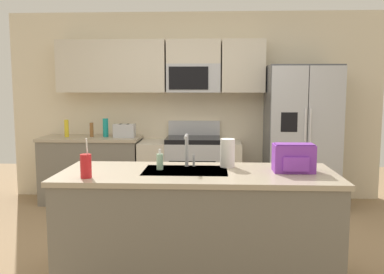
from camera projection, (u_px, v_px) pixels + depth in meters
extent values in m
plane|color=#997A56|center=(185.00, 255.00, 3.91)|extent=(9.00, 9.00, 0.00)
cube|color=beige|center=(194.00, 106.00, 5.89)|extent=(5.20, 0.10, 2.60)
cube|color=beige|center=(84.00, 67.00, 5.68)|extent=(0.70, 0.32, 0.70)
cube|color=beige|center=(138.00, 66.00, 5.65)|extent=(0.77, 0.32, 0.70)
cube|color=beige|center=(243.00, 66.00, 5.58)|extent=(0.57, 0.32, 0.70)
cube|color=#B7BABF|center=(194.00, 78.00, 5.63)|extent=(0.72, 0.32, 0.38)
cube|color=black|center=(189.00, 78.00, 5.47)|extent=(0.52, 0.01, 0.30)
cube|color=beige|center=(194.00, 52.00, 5.59)|extent=(0.72, 0.32, 0.32)
cube|color=slate|center=(92.00, 171.00, 5.71)|extent=(1.31, 0.60, 0.86)
cube|color=tan|center=(91.00, 138.00, 5.66)|extent=(1.34, 0.63, 0.04)
cube|color=#B7BABF|center=(193.00, 172.00, 5.64)|extent=(0.72, 0.60, 0.84)
cube|color=black|center=(192.00, 175.00, 5.34)|extent=(0.60, 0.01, 0.36)
cube|color=black|center=(193.00, 140.00, 5.59)|extent=(0.72, 0.60, 0.06)
cube|color=#B7BABF|center=(194.00, 128.00, 5.84)|extent=(0.72, 0.06, 0.20)
cube|color=beige|center=(154.00, 172.00, 5.67)|extent=(0.36, 0.60, 0.84)
cube|color=beige|center=(230.00, 173.00, 5.62)|extent=(0.28, 0.60, 0.84)
cube|color=#4C4F54|center=(300.00, 137.00, 5.47)|extent=(0.90, 0.70, 1.85)
cube|color=#B7BABF|center=(288.00, 140.00, 5.11)|extent=(0.44, 0.04, 1.81)
cube|color=#B7BABF|center=(325.00, 140.00, 5.09)|extent=(0.44, 0.04, 1.81)
cylinder|color=silver|center=(305.00, 133.00, 5.06)|extent=(0.02, 0.02, 0.60)
cylinder|color=silver|center=(310.00, 133.00, 5.06)|extent=(0.02, 0.02, 0.60)
cube|color=black|center=(289.00, 122.00, 5.06)|extent=(0.20, 0.00, 0.24)
cube|color=slate|center=(197.00, 228.00, 3.38)|extent=(2.16, 0.81, 0.86)
cube|color=tan|center=(197.00, 174.00, 3.33)|extent=(2.20, 0.85, 0.04)
cube|color=#B7BABF|center=(185.00, 172.00, 3.38)|extent=(0.68, 0.44, 0.03)
cube|color=#B7BABF|center=(124.00, 131.00, 5.57)|extent=(0.28, 0.16, 0.18)
cube|color=black|center=(121.00, 124.00, 5.56)|extent=(0.03, 0.11, 0.01)
cube|color=black|center=(128.00, 124.00, 5.56)|extent=(0.03, 0.11, 0.01)
cylinder|color=brown|center=(92.00, 130.00, 5.64)|extent=(0.05, 0.05, 0.19)
cylinder|color=yellow|center=(67.00, 128.00, 5.62)|extent=(0.06, 0.06, 0.23)
cylinder|color=teal|center=(106.00, 128.00, 5.63)|extent=(0.07, 0.07, 0.25)
cylinder|color=#B7BABF|center=(187.00, 150.00, 3.53)|extent=(0.03, 0.03, 0.28)
cylinder|color=#B7BABF|center=(186.00, 136.00, 3.42)|extent=(0.02, 0.20, 0.02)
cylinder|color=#B7BABF|center=(194.00, 161.00, 3.54)|extent=(0.02, 0.02, 0.10)
cylinder|color=red|center=(86.00, 166.00, 3.10)|extent=(0.08, 0.08, 0.18)
cylinder|color=white|center=(87.00, 148.00, 3.08)|extent=(0.01, 0.03, 0.14)
cylinder|color=#A5D8B2|center=(160.00, 162.00, 3.41)|extent=(0.06, 0.06, 0.13)
cylinder|color=white|center=(160.00, 152.00, 3.40)|extent=(0.02, 0.02, 0.04)
cylinder|color=white|center=(227.00, 153.00, 3.51)|extent=(0.12, 0.12, 0.24)
cube|color=purple|center=(293.00, 158.00, 3.32)|extent=(0.32, 0.20, 0.22)
cube|color=#702F97|center=(294.00, 145.00, 3.29)|extent=(0.30, 0.14, 0.03)
cube|color=purple|center=(296.00, 164.00, 3.22)|extent=(0.20, 0.03, 0.11)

